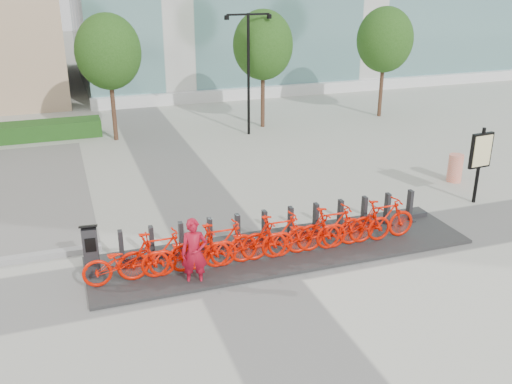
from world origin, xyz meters
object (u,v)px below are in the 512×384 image
object	(u,v)px
kiosk	(91,250)
construction_barrel	(455,168)
map_sign	(481,154)
bike_0	(126,261)
worker_red	(194,253)

from	to	relation	value
kiosk	construction_barrel	xyz separation A→B (m)	(11.90, 2.62, -0.23)
kiosk	map_sign	distance (m)	11.37
bike_0	kiosk	xyz separation A→B (m)	(-0.70, 0.58, 0.11)
map_sign	bike_0	bearing A→B (deg)	-177.33
map_sign	construction_barrel	bearing A→B (deg)	66.07
kiosk	worker_red	distance (m)	2.40
bike_0	worker_red	bearing A→B (deg)	-109.94
worker_red	construction_barrel	size ratio (longest dim) A/B	1.72
bike_0	construction_barrel	size ratio (longest dim) A/B	2.07
kiosk	construction_barrel	size ratio (longest dim) A/B	1.39
bike_0	map_sign	distance (m)	10.74
bike_0	kiosk	distance (m)	0.91
kiosk	construction_barrel	bearing A→B (deg)	17.81
construction_barrel	map_sign	bearing A→B (deg)	-108.83
bike_0	worker_red	world-z (taller)	worker_red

